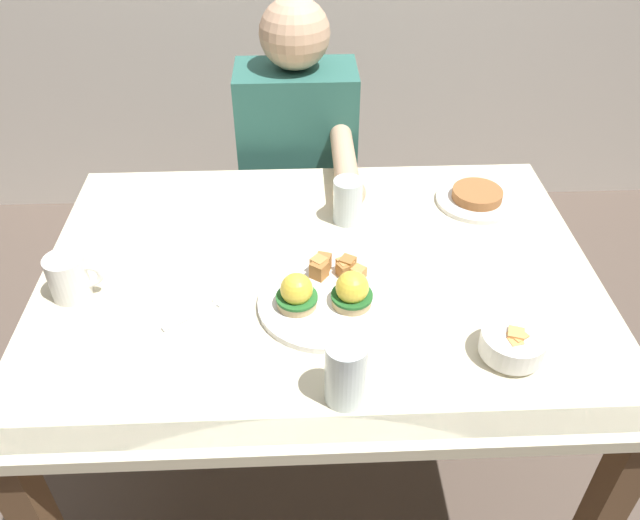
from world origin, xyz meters
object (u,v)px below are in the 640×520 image
at_px(dining_table, 319,310).
at_px(side_plate, 477,198).
at_px(water_glass_near, 346,375).
at_px(fruit_bowl, 513,344).
at_px(water_glass_far, 348,204).
at_px(fork, 202,310).
at_px(coffee_mug, 69,276).
at_px(diner_person, 299,169).
at_px(eggs_benedict_plate, 325,295).

relative_size(dining_table, side_plate, 6.00).
bearing_deg(dining_table, water_glass_near, -84.59).
bearing_deg(water_glass_near, fruit_bowl, 15.17).
relative_size(water_glass_near, water_glass_far, 1.16).
height_order(fork, water_glass_near, water_glass_near).
relative_size(dining_table, coffee_mug, 10.75).
xyz_separation_m(fruit_bowl, diner_person, (-0.38, 0.85, -0.12)).
bearing_deg(fork, water_glass_near, -40.25).
xyz_separation_m(water_glass_near, diner_person, (-0.07, 0.94, -0.15)).
bearing_deg(side_plate, fruit_bowl, -96.52).
distance_m(dining_table, side_plate, 0.50).
distance_m(water_glass_far, diner_person, 0.44).
distance_m(eggs_benedict_plate, fork, 0.25).
distance_m(dining_table, fork, 0.28).
height_order(coffee_mug, diner_person, diner_person).
bearing_deg(side_plate, coffee_mug, -161.37).
xyz_separation_m(eggs_benedict_plate, fork, (-0.25, -0.01, -0.02)).
xyz_separation_m(coffee_mug, fork, (0.27, -0.06, -0.05)).
height_order(fork, diner_person, diner_person).
relative_size(eggs_benedict_plate, diner_person, 0.24).
distance_m(fork, water_glass_far, 0.44).
xyz_separation_m(dining_table, side_plate, (0.41, 0.27, 0.12)).
bearing_deg(fork, coffee_mug, 166.93).
bearing_deg(fruit_bowl, side_plate, 83.48).
height_order(eggs_benedict_plate, fruit_bowl, eggs_benedict_plate).
xyz_separation_m(eggs_benedict_plate, side_plate, (0.40, 0.36, -0.01)).
bearing_deg(water_glass_far, fruit_bowl, -59.16).
distance_m(water_glass_far, side_plate, 0.34).
height_order(fork, side_plate, side_plate).
bearing_deg(dining_table, fork, -156.14).
bearing_deg(coffee_mug, eggs_benedict_plate, -5.80).
relative_size(dining_table, diner_person, 1.05).
bearing_deg(fruit_bowl, water_glass_near, -164.83).
distance_m(fork, diner_person, 0.74).
xyz_separation_m(fruit_bowl, fork, (-0.59, 0.14, -0.03)).
bearing_deg(diner_person, fruit_bowl, -65.89).
bearing_deg(water_glass_near, side_plate, 58.13).
height_order(fruit_bowl, side_plate, fruit_bowl).
relative_size(fruit_bowl, water_glass_far, 1.09).
xyz_separation_m(eggs_benedict_plate, diner_person, (-0.04, 0.70, -0.12)).
height_order(eggs_benedict_plate, coffee_mug, coffee_mug).
distance_m(fruit_bowl, water_glass_far, 0.53).
relative_size(coffee_mug, side_plate, 0.56).
bearing_deg(dining_table, fruit_bowl, -35.81).
height_order(dining_table, eggs_benedict_plate, eggs_benedict_plate).
bearing_deg(diner_person, dining_table, -86.77).
distance_m(water_glass_near, side_plate, 0.71).
bearing_deg(dining_table, diner_person, 93.23).
bearing_deg(dining_table, water_glass_far, 69.22).
xyz_separation_m(eggs_benedict_plate, water_glass_near, (0.02, -0.24, 0.03)).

